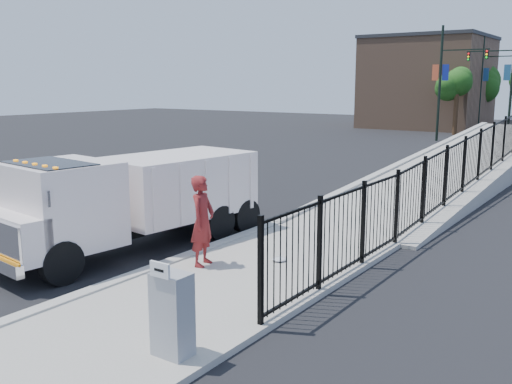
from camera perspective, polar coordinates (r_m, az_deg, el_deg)
The scene contains 16 objects.
ground at distance 13.27m, azimuth -7.44°, elevation -7.01°, with size 120.00×120.00×0.00m, color black.
sidewalk at distance 10.64m, azimuth -6.94°, elevation -11.25°, with size 3.55×12.00×0.12m, color #9E998E.
curb at distance 11.92m, azimuth -13.97°, elevation -8.93°, with size 0.30×12.00×0.16m, color #ADAAA3.
ramp at distance 26.43m, azimuth 20.26°, elevation 1.34°, with size 3.95×24.00×1.70m, color #9E998E.
iron_fence at distance 22.12m, azimuth 21.33°, elevation 1.90°, with size 0.10×28.00×1.80m, color black.
truck at distance 14.16m, azimuth -12.62°, elevation -0.40°, with size 3.03×7.23×2.40m.
worker at distance 12.41m, azimuth -5.37°, elevation -2.89°, with size 0.72×0.47×1.98m, color maroon.
utility_cabinet at distance 8.54m, azimuth -8.38°, elevation -12.01°, with size 0.55×0.40×1.25m, color gray.
arrow_sign at distance 8.13m, azimuth -9.59°, elevation -7.69°, with size 0.35×0.04×0.22m, color white.
debris at distance 12.88m, azimuth 2.34°, elevation -6.72°, with size 0.34×0.34×0.08m, color silver.
light_pole_0 at distance 42.71m, azimuth 18.32°, elevation 10.70°, with size 3.77×0.22×8.00m.
light_pole_1 at distance 44.36m, azimuth 23.84°, elevation 10.32°, with size 3.77×0.22×8.00m.
light_pole_2 at distance 53.74m, azimuth 21.92°, elevation 10.38°, with size 3.77×0.22×8.00m.
tree_0 at distance 48.28m, azimuth 19.50°, elevation 10.05°, with size 2.26×2.26×5.13m.
tree_2 at distance 57.77m, azimuth 21.61°, elevation 9.99°, with size 3.30×3.30×5.65m.
building at distance 56.13m, azimuth 16.78°, elevation 10.31°, with size 10.00×10.00×8.00m, color #8C664C.
Camera 1 is at (8.53, -9.33, 4.04)m, focal length 40.00 mm.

